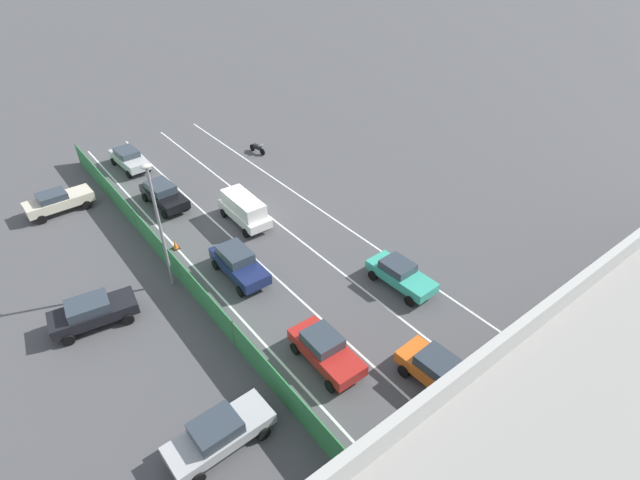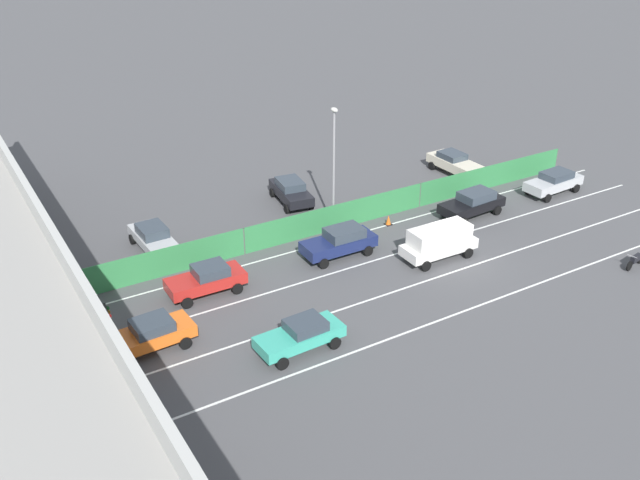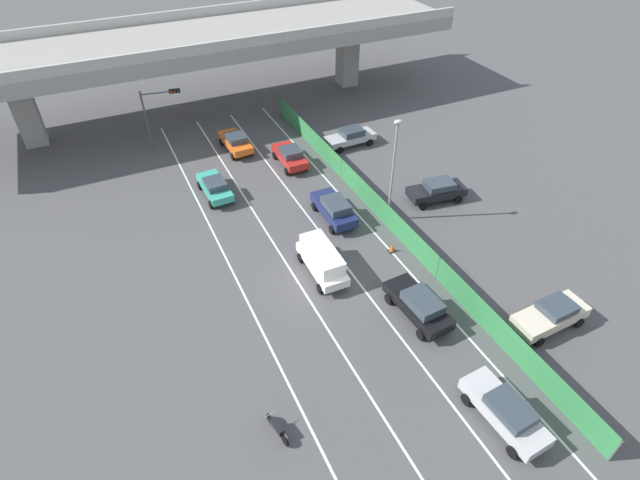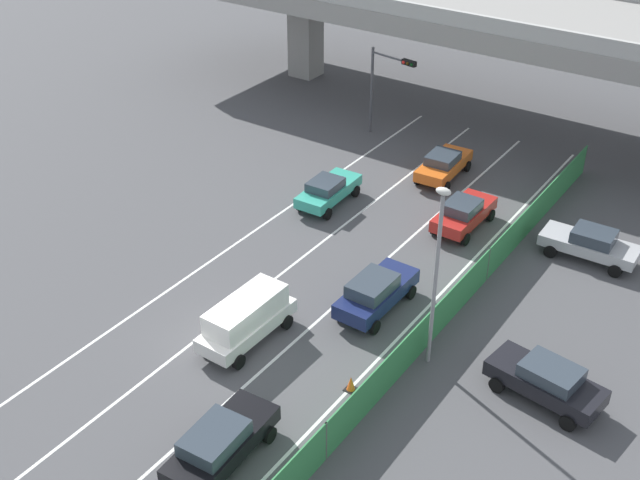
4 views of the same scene
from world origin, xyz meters
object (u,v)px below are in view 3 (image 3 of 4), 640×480
Objects in this scene: car_sedan_silver at (506,411)px; parked_sedan_cream at (551,315)px; traffic_light at (158,108)px; car_taxi_teal at (215,187)px; parked_wagon_silver at (351,136)px; car_sedan_black at (419,305)px; street_lamp at (394,163)px; car_sedan_navy at (334,208)px; car_sedan_red at (290,156)px; car_van_white at (322,259)px; parked_sedan_dark at (437,190)px; traffic_cone at (392,248)px; motorcycle at (277,428)px; car_taxi_orange at (236,141)px.

parked_sedan_cream is (6.68, 3.69, -0.01)m from car_sedan_silver.
car_taxi_teal is at bearing -78.03° from traffic_light.
parked_sedan_cream is 24.19m from parked_wagon_silver.
car_sedan_black is 10.39m from street_lamp.
parked_sedan_cream is 13.86m from street_lamp.
parked_wagon_silver is 0.58× the size of street_lamp.
car_sedan_navy is 1.06× the size of car_sedan_red.
parked_sedan_cream is at bearing -44.30° from car_van_white.
traffic_cone is at bearing -149.19° from parked_sedan_dark.
street_lamp reaches higher than car_sedan_silver.
motorcycle is at bearing -145.04° from parked_sedan_dark.
parked_sedan_dark is at bearing -50.00° from car_sedan_red.
car_sedan_black is 19.42m from car_sedan_red.
car_van_white is 1.01× the size of parked_wagon_silver.
traffic_cone is at bearing -52.53° from car_taxi_teal.
traffic_light reaches higher than traffic_cone.
traffic_light is at bearing 117.13° from parked_sedan_cream.
car_sedan_navy is 16.16m from parked_sedan_cream.
motorcycle is 2.94× the size of traffic_cone.
street_lamp is 5.83m from traffic_cone.
car_sedan_red is (7.22, 1.86, 0.04)m from car_taxi_teal.
car_sedan_black is at bearing -130.61° from parked_sedan_dark.
car_van_white is at bearing 53.61° from motorcycle.
parked_wagon_silver is (13.61, 2.70, 0.02)m from car_taxi_teal.
parked_wagon_silver reaches higher than car_taxi_orange.
car_sedan_red is 0.92× the size of car_sedan_silver.
car_taxi_orange is 0.95× the size of car_sedan_silver.
car_sedan_black is 2.48× the size of motorcycle.
car_sedan_black reaches higher than parked_wagon_silver.
car_sedan_black is at bearing -110.96° from street_lamp.
parked_sedan_dark is at bearing -80.00° from parked_wagon_silver.
street_lamp reaches higher than car_sedan_navy.
parked_sedan_dark is at bearing 82.86° from parked_sedan_cream.
car_van_white is 1.01× the size of parked_sedan_dark.
car_sedan_red is (-0.09, 19.42, -0.03)m from car_sedan_black.
street_lamp is (12.73, -17.86, 0.85)m from traffic_light.
street_lamp is at bearing -54.53° from traffic_light.
car_sedan_silver is (3.36, -13.49, -0.27)m from car_van_white.
traffic_cone is at bearing -73.75° from car_taxi_orange.
car_sedan_silver is at bearing -90.00° from car_sedan_navy.
car_taxi_teal is 9.84m from car_sedan_navy.
traffic_light is at bearing 119.50° from car_sedan_navy.
parked_sedan_dark is at bearing 34.96° from motorcycle.
traffic_light is at bearing 141.01° from car_sedan_red.
car_sedan_black is at bearing 148.86° from parked_sedan_cream.
car_sedan_navy is at bearing 54.30° from motorcycle.
car_taxi_teal is 26.17m from car_sedan_silver.
car_taxi_orange is 1.04× the size of car_sedan_red.
parked_sedan_dark is at bearing 17.47° from car_van_white.
traffic_cone is at bearing -82.30° from car_sedan_red.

